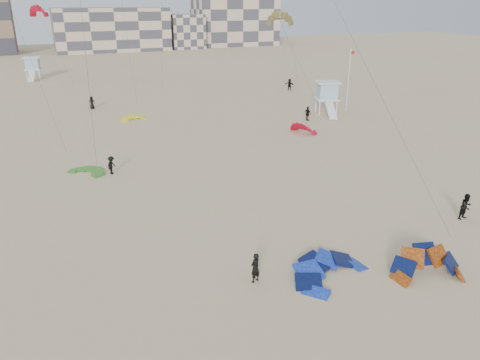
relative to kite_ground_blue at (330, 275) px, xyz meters
name	(u,v)px	position (x,y,z in m)	size (l,w,h in m)	color
ground	(299,301)	(-2.77, -1.45, 0.00)	(320.00, 320.00, 0.00)	tan
kite_ground_blue	(330,275)	(0.00, 0.00, 0.00)	(4.86, 4.96, 1.29)	blue
kite_ground_orange	(427,276)	(4.91, -2.18, 0.00)	(4.13, 3.19, 2.65)	#D05312
kite_ground_green	(88,173)	(-10.68, 22.26, 0.00)	(3.11, 3.30, 0.42)	#358E1C
kite_ground_red_far	(303,133)	(13.54, 26.52, 0.00)	(3.34, 2.84, 2.01)	#E90032
kite_ground_yellow	(134,120)	(-3.25, 40.21, 0.00)	(3.31, 3.41, 0.84)	#FFF629
kitesurfer_main	(255,268)	(-4.09, 1.03, 0.86)	(0.63, 0.41, 1.72)	black
kitesurfer_b	(466,207)	(12.59, 2.48, 0.93)	(0.90, 0.70, 1.86)	black
kitesurfer_c	(111,165)	(-8.75, 21.08, 0.81)	(1.04, 0.60, 1.62)	black
kitesurfer_d	(308,114)	(16.84, 31.26, 0.89)	(1.05, 0.44, 1.79)	black
kitesurfer_e	(92,103)	(-7.42, 48.73, 0.87)	(0.85, 0.55, 1.74)	black
kitesurfer_f	(289,84)	(24.81, 50.87, 0.94)	(1.74, 0.55, 1.88)	black
kite_fly_olive	(280,20)	(13.35, 32.86, 12.00)	(7.47, 4.15, 12.21)	brown
kite_fly_red	(38,12)	(-12.44, 64.75, 12.38)	(6.10, 12.66, 12.73)	#E90032
lifeguard_tower_near	(327,98)	(21.26, 33.93, 2.09)	(3.78, 6.22, 4.22)	white
lifeguard_tower_far	(33,68)	(-14.66, 79.59, 2.05)	(3.39, 5.93, 4.15)	white
flagpole	(349,79)	(24.61, 34.09, 4.32)	(0.67, 0.10, 8.24)	white
condo_mid	(111,29)	(7.23, 128.55, 6.00)	(32.00, 16.00, 12.00)	beige
condo_east	(235,20)	(47.23, 130.55, 8.00)	(26.00, 14.00, 16.00)	beige
condo_fill_right	(185,31)	(29.23, 126.55, 5.00)	(10.00, 10.00, 10.00)	beige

